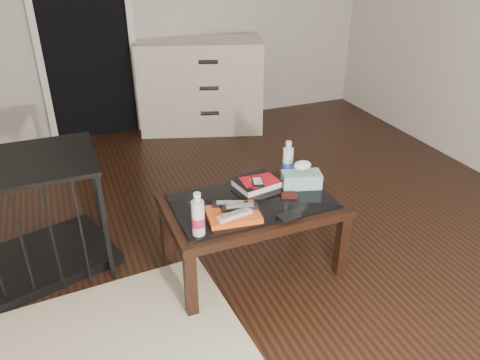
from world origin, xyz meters
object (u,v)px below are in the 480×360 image
object	(u,v)px
pet_crate	(28,236)
dresser	(201,86)
water_bottle_right	(288,159)
tissue_box	(301,180)
coffee_table	(252,210)
water_bottle_left	(198,214)
textbook	(256,183)

from	to	relation	value
pet_crate	dresser	bearing A→B (deg)	31.00
water_bottle_right	tissue_box	distance (m)	0.17
tissue_box	coffee_table	bearing A→B (deg)	-156.04
coffee_table	water_bottle_left	size ratio (longest dim) A/B	4.20
tissue_box	pet_crate	bearing A→B (deg)	-179.38
dresser	water_bottle_right	size ratio (longest dim) A/B	5.44
coffee_table	tissue_box	bearing A→B (deg)	8.15
dresser	textbook	distance (m)	2.14
water_bottle_right	textbook	bearing A→B (deg)	-168.79
water_bottle_left	tissue_box	size ratio (longest dim) A/B	1.03
dresser	pet_crate	xyz separation A→B (m)	(-1.65, -1.79, -0.22)
water_bottle_right	tissue_box	world-z (taller)	water_bottle_right
textbook	pet_crate	bearing A→B (deg)	156.17
tissue_box	dresser	bearing A→B (deg)	103.90
coffee_table	pet_crate	distance (m)	1.34
dresser	tissue_box	world-z (taller)	dresser
coffee_table	water_bottle_left	bearing A→B (deg)	-152.54
dresser	tissue_box	bearing A→B (deg)	-74.03
coffee_table	dresser	distance (m)	2.30
coffee_table	textbook	bearing A→B (deg)	59.27
water_bottle_left	tissue_box	bearing A→B (deg)	18.93
coffee_table	water_bottle_left	distance (m)	0.47
coffee_table	tissue_box	xyz separation A→B (m)	(0.34, 0.05, 0.11)
dresser	tissue_box	distance (m)	2.22
dresser	water_bottle_right	distance (m)	2.08
pet_crate	water_bottle_right	xyz separation A→B (m)	(1.56, -0.28, 0.35)
water_bottle_left	dresser	bearing A→B (deg)	72.07
pet_crate	textbook	xyz separation A→B (m)	(1.33, -0.33, 0.25)
coffee_table	dresser	world-z (taller)	dresser
coffee_table	pet_crate	xyz separation A→B (m)	(-1.24, 0.48, -0.17)
textbook	water_bottle_left	distance (m)	0.60
pet_crate	water_bottle_right	size ratio (longest dim) A/B	4.34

